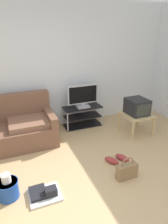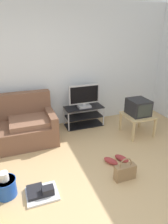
{
  "view_description": "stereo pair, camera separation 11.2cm",
  "coord_description": "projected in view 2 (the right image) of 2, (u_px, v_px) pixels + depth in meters",
  "views": [
    {
      "loc": [
        -0.75,
        -1.89,
        2.12
      ],
      "look_at": [
        0.52,
        1.23,
        0.73
      ],
      "focal_mm": 32.39,
      "sensor_mm": 36.0,
      "label": 1
    },
    {
      "loc": [
        -0.65,
        -1.93,
        2.12
      ],
      "look_at": [
        0.52,
        1.23,
        0.73
      ],
      "focal_mm": 32.39,
      "sensor_mm": 36.0,
      "label": 2
    }
  ],
  "objects": [
    {
      "name": "crt_tv",
      "position": [
        138.0,
        107.0,
        4.19
      ],
      "size": [
        0.39,
        0.45,
        0.33
      ],
      "color": "#232326",
      "rests_on": "side_table"
    },
    {
      "name": "sneakers_pair",
      "position": [
        116.0,
        160.0,
        3.45
      ],
      "size": [
        0.44,
        0.29,
        0.09
      ],
      "color": "#993333",
      "rests_on": "ground_plane"
    },
    {
      "name": "floor_tray",
      "position": [
        42.0,
        192.0,
        2.77
      ],
      "size": [
        0.43,
        0.37,
        0.14
      ],
      "color": "silver",
      "rests_on": "ground_plane"
    },
    {
      "name": "ground_plane",
      "position": [
        79.0,
        201.0,
        2.69
      ],
      "size": [
        9.0,
        9.8,
        0.02
      ],
      "primitive_type": "cube",
      "color": "tan"
    },
    {
      "name": "flat_tv",
      "position": [
        84.0,
        96.0,
        4.5
      ],
      "size": [
        0.71,
        0.22,
        0.52
      ],
      "color": "#B2B2B7",
      "rests_on": "tv_stand"
    },
    {
      "name": "cleaning_bucket",
      "position": [
        6.0,
        186.0,
        2.72
      ],
      "size": [
        0.29,
        0.29,
        0.38
      ],
      "color": "blue",
      "rests_on": "ground_plane"
    },
    {
      "name": "side_table",
      "position": [
        138.0,
        117.0,
        4.27
      ],
      "size": [
        0.58,
        0.58,
        0.45
      ],
      "color": "tan",
      "rests_on": "ground_plane"
    },
    {
      "name": "couch",
      "position": [
        2.0,
        129.0,
        3.9
      ],
      "size": [
        2.04,
        0.9,
        0.93
      ],
      "color": "brown",
      "rests_on": "ground_plane"
    },
    {
      "name": "tv_stand",
      "position": [
        84.0,
        116.0,
        4.71
      ],
      "size": [
        0.87,
        0.4,
        0.46
      ],
      "color": "black",
      "rests_on": "ground_plane"
    },
    {
      "name": "wall_back",
      "position": [
        41.0,
        68.0,
        4.3
      ],
      "size": [
        9.0,
        0.1,
        2.7
      ],
      "primitive_type": "cube",
      "color": "silver",
      "rests_on": "ground_plane"
    },
    {
      "name": "handbag",
      "position": [
        125.0,
        172.0,
        3.03
      ],
      "size": [
        0.33,
        0.12,
        0.37
      ],
      "rotation": [
        0.0,
        0.0,
        0.44
      ],
      "color": "olive",
      "rests_on": "ground_plane"
    }
  ]
}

